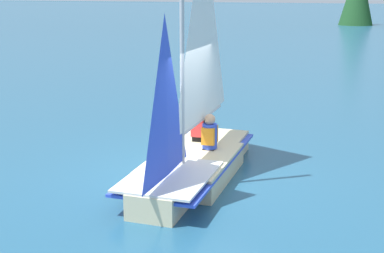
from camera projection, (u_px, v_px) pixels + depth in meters
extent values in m
plane|color=#235675|center=(192.00, 178.00, 10.45)|extent=(260.00, 260.00, 0.00)
cube|color=beige|center=(192.00, 167.00, 10.40)|extent=(1.62, 2.52, 0.44)
cube|color=beige|center=(159.00, 200.00, 8.80)|extent=(0.88, 1.06, 0.44)
cube|color=beige|center=(216.00, 143.00, 11.99)|extent=(1.32, 1.09, 0.44)
cube|color=blue|center=(192.00, 160.00, 10.36)|extent=(1.74, 4.42, 0.05)
cube|color=silver|center=(170.00, 176.00, 9.21)|extent=(1.48, 2.07, 0.04)
cylinder|color=#B7B7BC|center=(182.00, 40.00, 9.25)|extent=(0.08, 0.08, 4.59)
cylinder|color=#B7B7BC|center=(203.00, 119.00, 10.85)|extent=(0.21, 2.54, 0.07)
pyramid|color=white|center=(203.00, 21.00, 10.36)|extent=(0.18, 2.41, 3.85)
pyramid|color=blue|center=(166.00, 97.00, 8.70)|extent=(0.13, 1.50, 2.68)
cube|color=black|center=(222.00, 140.00, 12.53)|extent=(0.03, 0.08, 0.31)
cube|color=black|center=(210.00, 158.00, 10.90)|extent=(0.25, 0.29, 0.45)
cylinder|color=blue|center=(210.00, 136.00, 10.78)|extent=(0.32, 0.32, 0.50)
cube|color=orange|center=(210.00, 135.00, 10.78)|extent=(0.28, 0.35, 0.35)
sphere|color=tan|center=(210.00, 119.00, 10.70)|extent=(0.22, 0.22, 0.22)
cube|color=black|center=(199.00, 150.00, 11.49)|extent=(0.25, 0.29, 0.45)
cylinder|color=black|center=(199.00, 128.00, 11.37)|extent=(0.32, 0.32, 0.50)
cube|color=red|center=(199.00, 127.00, 11.37)|extent=(0.28, 0.35, 0.35)
sphere|color=#A87A56|center=(199.00, 112.00, 11.29)|extent=(0.22, 0.22, 0.22)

